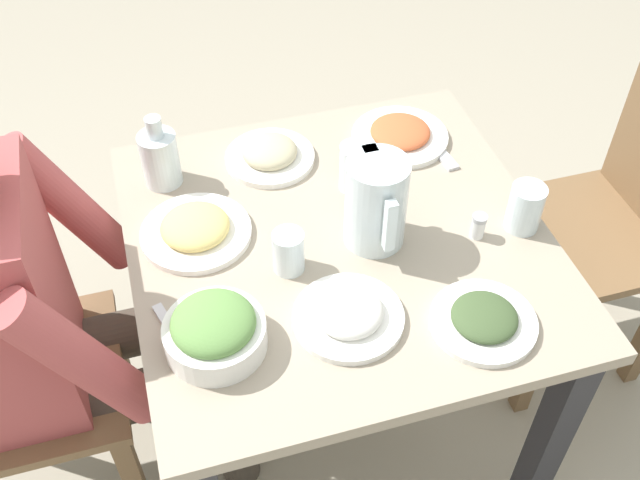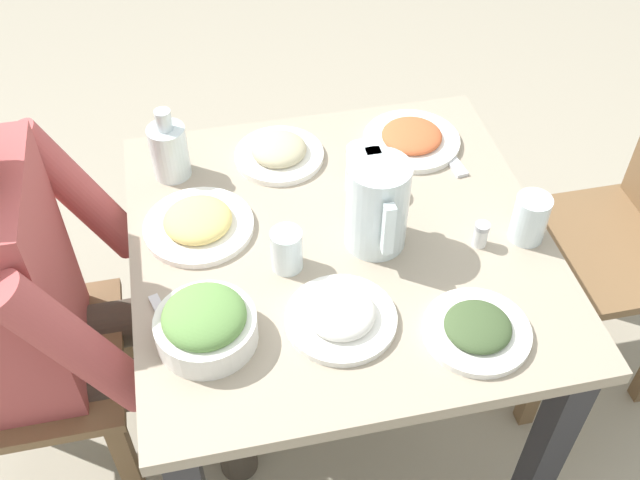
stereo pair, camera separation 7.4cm
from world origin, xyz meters
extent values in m
plane|color=#9E937F|center=(0.00, 0.00, 0.00)|extent=(8.00, 8.00, 0.00)
cube|color=gray|center=(0.00, 0.00, 0.71)|extent=(0.82, 0.82, 0.03)
cube|color=#232328|center=(-0.36, -0.36, 0.35)|extent=(0.06, 0.06, 0.70)
cube|color=#232328|center=(-0.36, 0.36, 0.35)|extent=(0.06, 0.06, 0.70)
cube|color=#232328|center=(0.36, 0.36, 0.35)|extent=(0.06, 0.06, 0.70)
cube|color=brown|center=(-0.20, -0.50, 0.22)|extent=(0.04, 0.04, 0.44)
cube|color=brown|center=(0.14, -0.50, 0.22)|extent=(0.04, 0.04, 0.44)
cube|color=brown|center=(-0.03, -0.67, 0.45)|extent=(0.40, 0.40, 0.03)
cube|color=brown|center=(-0.26, 0.84, 0.22)|extent=(0.04, 0.04, 0.44)
cube|color=brown|center=(0.08, 0.50, 0.22)|extent=(0.04, 0.04, 0.44)
cube|color=brown|center=(-0.26, 0.50, 0.22)|extent=(0.04, 0.04, 0.44)
cube|color=brown|center=(-0.09, 0.67, 0.45)|extent=(0.40, 0.40, 0.03)
cube|color=#B24C4C|center=(-0.03, -0.64, 0.71)|extent=(0.32, 0.20, 0.50)
cylinder|color=#473D33|center=(-0.12, -0.45, 0.43)|extent=(0.11, 0.38, 0.11)
cylinder|color=#473D33|center=(-0.12, -0.26, 0.23)|extent=(0.10, 0.10, 0.46)
cylinder|color=#B24C4C|center=(-0.23, -0.50, 0.74)|extent=(0.08, 0.23, 0.37)
cylinder|color=#473D33|center=(0.05, -0.45, 0.43)|extent=(0.11, 0.38, 0.11)
cylinder|color=#473D33|center=(0.05, -0.26, 0.23)|extent=(0.10, 0.10, 0.46)
cylinder|color=#B24C4C|center=(0.17, -0.50, 0.74)|extent=(0.08, 0.23, 0.37)
cylinder|color=silver|center=(0.02, 0.07, 0.82)|extent=(0.12, 0.12, 0.19)
cube|color=silver|center=(0.09, 0.07, 0.83)|extent=(0.02, 0.02, 0.11)
cube|color=silver|center=(-0.04, 0.07, 0.91)|extent=(0.04, 0.03, 0.02)
cylinder|color=white|center=(0.19, -0.28, 0.76)|extent=(0.18, 0.18, 0.05)
ellipsoid|color=#608E47|center=(0.19, -0.28, 0.79)|extent=(0.15, 0.15, 0.06)
cylinder|color=white|center=(-0.27, -0.08, 0.74)|extent=(0.20, 0.20, 0.01)
ellipsoid|color=#B7AD89|center=(-0.27, -0.08, 0.75)|extent=(0.12, 0.12, 0.05)
cylinder|color=white|center=(0.28, 0.18, 0.74)|extent=(0.19, 0.19, 0.01)
ellipsoid|color=#3D512D|center=(0.28, 0.18, 0.75)|extent=(0.12, 0.12, 0.03)
cylinder|color=white|center=(-0.26, 0.23, 0.74)|extent=(0.22, 0.22, 0.01)
ellipsoid|color=#CC5B33|center=(-0.26, 0.23, 0.75)|extent=(0.14, 0.14, 0.03)
cylinder|color=white|center=(-0.09, -0.27, 0.74)|extent=(0.22, 0.22, 0.01)
ellipsoid|color=#E0C670|center=(-0.09, -0.27, 0.75)|extent=(0.14, 0.14, 0.05)
cylinder|color=white|center=(0.20, -0.05, 0.74)|extent=(0.20, 0.20, 0.01)
ellipsoid|color=white|center=(0.20, -0.05, 0.75)|extent=(0.12, 0.12, 0.05)
cylinder|color=silver|center=(0.07, 0.36, 0.78)|extent=(0.07, 0.07, 0.10)
cylinder|color=silver|center=(-0.14, 0.07, 0.78)|extent=(0.06, 0.06, 0.11)
cylinder|color=silver|center=(0.05, -0.12, 0.77)|extent=(0.06, 0.06, 0.09)
cylinder|color=silver|center=(-0.27, -0.31, 0.79)|extent=(0.08, 0.08, 0.12)
cylinder|color=#993333|center=(-0.27, -0.31, 0.76)|extent=(0.07, 0.07, 0.07)
cylinder|color=silver|center=(-0.27, -0.31, 0.87)|extent=(0.03, 0.03, 0.04)
cylinder|color=white|center=(0.07, 0.26, 0.75)|extent=(0.03, 0.03, 0.04)
cylinder|color=#B2B2B7|center=(0.07, 0.26, 0.78)|extent=(0.03, 0.03, 0.01)
cube|color=silver|center=(-0.21, 0.29, 0.73)|extent=(0.17, 0.05, 0.01)
cube|color=silver|center=(0.16, -0.35, 0.73)|extent=(0.18, 0.07, 0.01)
camera|label=1|loc=(0.98, -0.33, 1.79)|focal=41.78mm
camera|label=2|loc=(1.00, -0.25, 1.79)|focal=41.78mm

